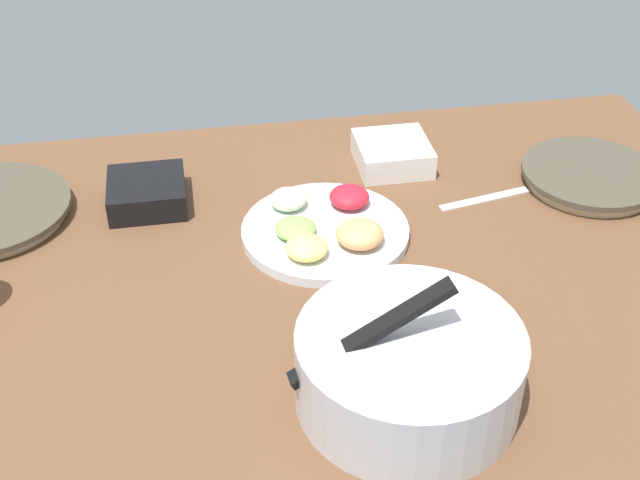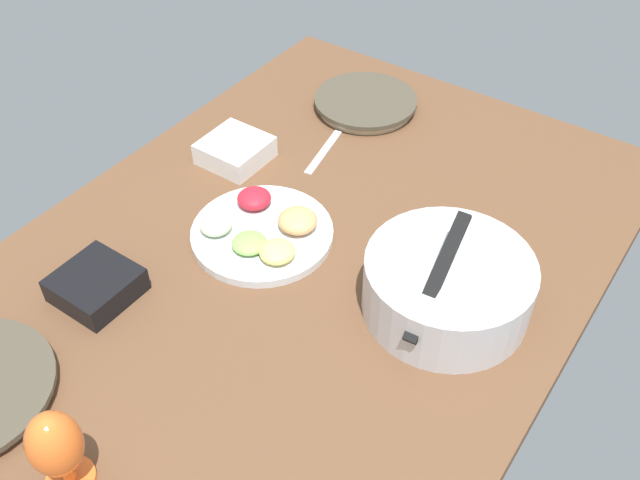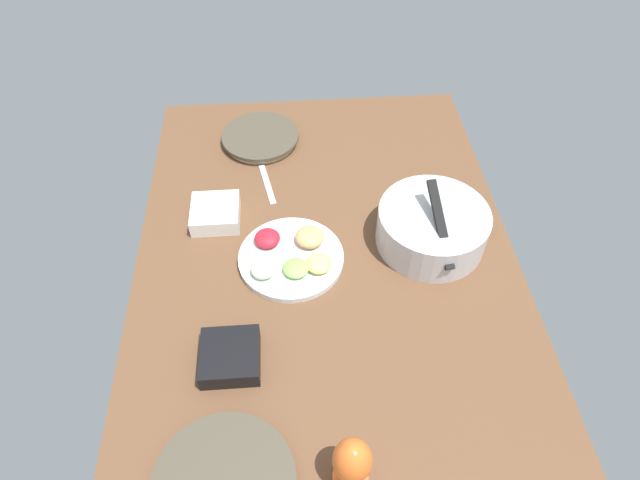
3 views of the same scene
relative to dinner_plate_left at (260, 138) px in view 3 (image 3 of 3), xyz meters
The scene contains 8 objects.
ground_plane 60.01cm from the dinner_plate_left, 17.46° to the left, with size 160.00×104.00×4.00cm, color brown.
dinner_plate_left is the anchor object (origin of this frame).
mixing_bowl 67.24cm from the dinner_plate_left, 44.66° to the left, with size 31.35×30.15×18.82cm.
fruit_platter 52.49cm from the dinner_plate_left, ahead, with size 28.70×28.70×5.59cm.
hurricane_glass_orange 111.41cm from the dinner_plate_left, ahead, with size 7.79×7.79×16.05cm.
square_bowl_black 81.97cm from the dinner_plate_left, ahead, with size 13.67×13.67×5.02cm.
square_bowl_white 37.21cm from the dinner_plate_left, 20.30° to the right, with size 13.68×13.68×5.05cm.
fork_by_left_plate 21.24cm from the dinner_plate_left, ahead, with size 18.00×1.80×0.60cm, color silver.
Camera 3 is at (87.50, -8.73, 114.23)cm, focal length 30.21 mm.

